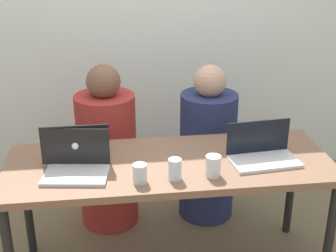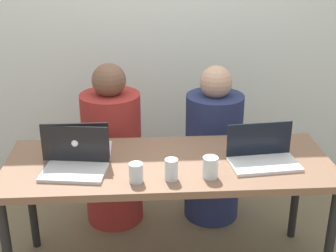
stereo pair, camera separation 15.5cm
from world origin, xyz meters
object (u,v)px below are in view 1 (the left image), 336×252
laptop_front_left (77,165)px  water_glass_right (213,167)px  laptop_front_right (262,153)px  person_on_left (107,155)px  water_glass_center (174,171)px  laptop_back_left (77,151)px  water_glass_left (140,175)px  person_on_right (207,151)px

laptop_front_left → water_glass_right: bearing=-1.9°
laptop_front_right → laptop_front_left: bearing=175.7°
person_on_left → laptop_front_left: person_on_left is taller
water_glass_center → laptop_front_left: bearing=165.1°
laptop_back_left → water_glass_right: (0.69, -0.28, -0.00)m
person_on_left → water_glass_left: 0.85m
water_glass_right → water_glass_center: same height
person_on_right → laptop_front_right: 0.71m
person_on_right → laptop_front_left: 1.09m
water_glass_center → water_glass_left: bearing=-176.3°
laptop_back_left → water_glass_left: 0.44m
person_on_left → water_glass_left: bearing=104.1°
person_on_left → water_glass_right: (0.54, -0.76, 0.27)m
water_glass_left → laptop_front_right: bearing=13.3°
laptop_back_left → laptop_front_left: (0.01, -0.16, -0.00)m
person_on_left → laptop_back_left: (-0.15, -0.48, 0.27)m
laptop_back_left → laptop_front_left: 0.16m
person_on_left → laptop_back_left: bearing=74.6°
laptop_front_right → water_glass_center: 0.52m
water_glass_right → person_on_left: bearing=125.0°
laptop_back_left → person_on_right: bearing=-149.8°
laptop_back_left → person_on_left: bearing=-107.7°
laptop_back_left → water_glass_right: bearing=157.9°
laptop_front_right → water_glass_center: laptop_front_right is taller
water_glass_right → water_glass_left: (-0.37, -0.02, -0.00)m
laptop_front_left → person_on_right: bearing=46.0°
water_glass_right → laptop_back_left: bearing=157.7°
laptop_front_right → person_on_right: bearing=98.8°
laptop_front_right → laptop_front_left: laptop_front_left is taller
laptop_back_left → laptop_front_left: bearing=92.1°
laptop_front_left → laptop_front_right: bearing=9.1°
laptop_front_right → water_glass_left: 0.69m
laptop_front_right → water_glass_center: size_ratio=3.41×
laptop_front_left → water_glass_left: laptop_front_left is taller
laptop_front_right → laptop_front_left: size_ratio=1.08×
laptop_front_right → water_glass_left: bearing=-172.2°
laptop_front_right → water_glass_center: bearing=-169.0°
laptop_front_right → water_glass_left: (-0.67, -0.16, -0.00)m
person_on_left → laptop_front_left: bearing=79.4°
laptop_front_right → laptop_back_left: laptop_back_left is taller
water_glass_center → person_on_left: bearing=113.4°
water_glass_right → water_glass_left: bearing=-176.7°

